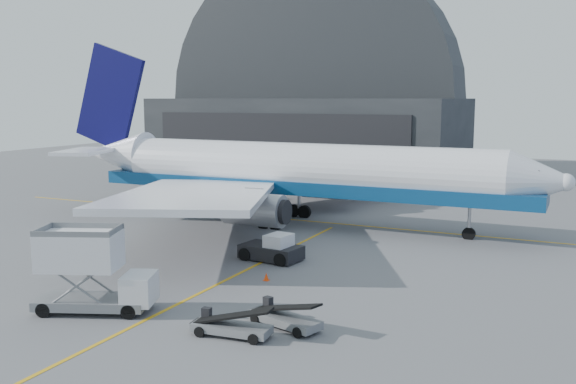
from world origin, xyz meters
The scene contains 9 objects.
ground centered at (0.00, 0.00, 0.00)m, with size 200.00×200.00×0.00m, color #565659.
taxi_lines centered at (0.00, 12.67, 0.01)m, with size 80.00×42.12×0.02m.
hangar centered at (-22.00, 64.95, 9.54)m, with size 50.00×28.30×28.00m.
airliner centered at (-5.08, 18.32, 5.08)m, with size 51.73×50.16×18.15m.
catering_truck centered at (-3.65, -10.21, 2.33)m, with size 7.13×4.77×4.60m.
pushback_tug centered at (0.43, 4.70, 0.79)m, with size 4.79×3.13×2.09m.
belt_loader_a centered at (5.44, -10.12, 0.51)m, with size 4.43×1.86×1.66m.
belt_loader_b centered at (7.35, -7.80, 0.53)m, with size 4.55×2.58×1.71m.
traffic_cone centered at (2.47, -0.36, 0.25)m, with size 0.37×0.37×0.53m.
Camera 1 is at (21.46, -37.33, 12.08)m, focal length 40.00 mm.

